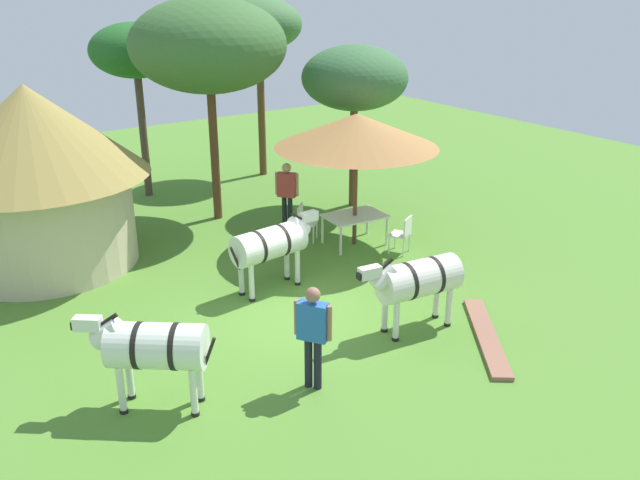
{
  "coord_description": "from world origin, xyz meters",
  "views": [
    {
      "loc": [
        -6.24,
        -9.88,
        6.12
      ],
      "look_at": [
        1.06,
        0.75,
        1.0
      ],
      "focal_mm": 37.8,
      "sensor_mm": 36.0,
      "label": 1
    }
  ],
  "objects": [
    {
      "name": "ground_plane",
      "position": [
        0.0,
        0.0,
        0.0
      ],
      "size": [
        36.0,
        36.0,
        0.0
      ],
      "primitive_type": "plane",
      "color": "#51842F"
    },
    {
      "name": "thatched_hut",
      "position": [
        -3.36,
        5.1,
        2.22
      ],
      "size": [
        4.82,
        4.82,
        4.02
      ],
      "rotation": [
        0.0,
        0.0,
        5.22
      ],
      "color": "#C6B596",
      "rests_on": "ground_plane"
    },
    {
      "name": "shade_umbrella",
      "position": [
        3.03,
        2.15,
        2.78
      ],
      "size": [
        3.8,
        3.8,
        3.17
      ],
      "color": "brown",
      "rests_on": "ground_plane"
    },
    {
      "name": "patio_dining_table",
      "position": [
        3.03,
        2.15,
        0.66
      ],
      "size": [
        1.49,
        1.1,
        0.74
      ],
      "rotation": [
        0.0,
        0.0,
        -0.09
      ],
      "color": "silver",
      "rests_on": "ground_plane"
    },
    {
      "name": "patio_chair_west_end",
      "position": [
        2.18,
        3.06,
        0.52
      ],
      "size": [
        0.61,
        0.61,
        0.9
      ],
      "rotation": [
        0.0,
        0.0,
        -2.38
      ],
      "color": "white",
      "rests_on": "ground_plane"
    },
    {
      "name": "patio_chair_east_end",
      "position": [
        3.62,
        1.06,
        0.52
      ],
      "size": [
        0.59,
        0.58,
        0.9
      ],
      "rotation": [
        0.0,
        0.0,
        0.49
      ],
      "color": "white",
      "rests_on": "ground_plane"
    },
    {
      "name": "guest_beside_umbrella",
      "position": [
        2.26,
        3.98,
        1.04
      ],
      "size": [
        0.47,
        0.49,
        1.73
      ],
      "rotation": [
        0.0,
        0.0,
        5.43
      ],
      "color": "black",
      "rests_on": "ground_plane"
    },
    {
      "name": "standing_watcher",
      "position": [
        -1.19,
        -2.33,
        1.05
      ],
      "size": [
        0.45,
        0.53,
        1.75
      ],
      "rotation": [
        0.0,
        0.0,
        -0.98
      ],
      "color": "black",
      "rests_on": "ground_plane"
    },
    {
      "name": "zebra_nearest_camera",
      "position": [
        0.11,
        1.12,
        1.01
      ],
      "size": [
        2.22,
        0.82,
        1.55
      ],
      "rotation": [
        0.0,
        0.0,
        4.82
      ],
      "color": "silver",
      "rests_on": "ground_plane"
    },
    {
      "name": "zebra_by_umbrella",
      "position": [
        -3.4,
        -1.44,
        1.03
      ],
      "size": [
        1.78,
        1.51,
        1.57
      ],
      "rotation": [
        0.0,
        0.0,
        0.91
      ],
      "color": "silver",
      "rests_on": "ground_plane"
    },
    {
      "name": "zebra_toward_hut",
      "position": [
        1.39,
        -1.82,
        1.0
      ],
      "size": [
        2.21,
        0.85,
        1.54
      ],
      "rotation": [
        0.0,
        0.0,
        1.45
      ],
      "color": "silver",
      "rests_on": "ground_plane"
    },
    {
      "name": "acacia_tree_behind_hut",
      "position": [
        1.15,
        5.73,
        4.47
      ],
      "size": [
        3.87,
        3.87,
        5.65
      ],
      "color": "brown",
      "rests_on": "ground_plane"
    },
    {
      "name": "acacia_tree_far_lawn",
      "position": [
        4.28,
        8.72,
        4.64
      ],
      "size": [
        2.64,
        2.64,
        5.48
      ],
      "color": "brown",
      "rests_on": "ground_plane"
    },
    {
      "name": "acacia_tree_left_background",
      "position": [
        0.36,
        8.71,
        4.12
      ],
      "size": [
        2.5,
        2.5,
        4.91
      ],
      "color": "#503C34",
      "rests_on": "ground_plane"
    },
    {
      "name": "acacia_tree_right_background",
      "position": [
        4.78,
        4.55,
        3.53
      ],
      "size": [
        2.83,
        2.83,
        4.4
      ],
      "color": "brown",
      "rests_on": "ground_plane"
    },
    {
      "name": "brick_patio_kerb",
      "position": [
        2.25,
        -2.82,
        0.04
      ],
      "size": [
        1.95,
        2.47,
        0.08
      ],
      "primitive_type": "cube",
      "rotation": [
        0.0,
        0.0,
        0.93
      ],
      "color": "#92604C",
      "rests_on": "ground_plane"
    }
  ]
}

